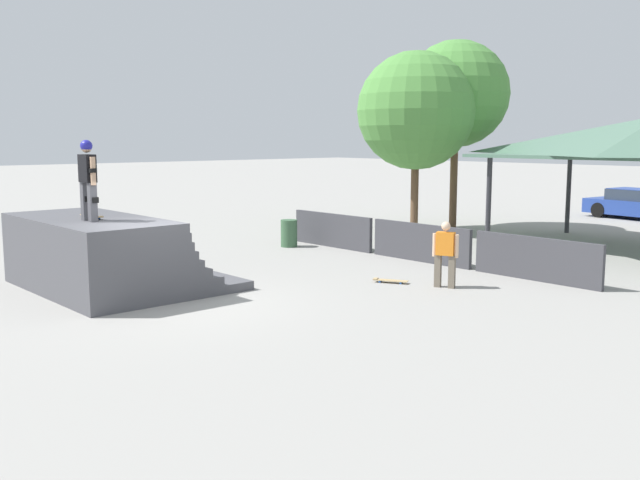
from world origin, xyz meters
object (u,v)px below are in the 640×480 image
Objects in this scene: tree_beside_pavilion at (416,111)px; parked_car_blue at (635,205)px; trash_bin at (289,233)px; bystander_walking at (445,251)px; tree_far_back at (456,94)px; skateboard_on_ground at (389,280)px; skateboard_on_deck at (92,216)px; skater_on_deck at (88,175)px.

tree_beside_pavilion is 11.46m from parked_car_blue.
parked_car_blue reaches higher than trash_bin.
bystander_walking is 11.93m from tree_far_back.
tree_far_back is at bearing -76.17° from bystander_walking.
tree_far_back is (-5.50, 9.50, 4.94)m from skateboard_on_ground.
parked_car_blue is at bearing 71.64° from tree_beside_pavilion.
skateboard_on_ground is 0.12× the size of tree_far_back.
skateboard_on_deck is 13.51m from tree_beside_pavilion.
bystander_walking is at bearing 176.09° from skateboard_on_ground.
skateboard_on_deck is 23.44m from parked_car_blue.
skateboard_on_deck is at bearing 150.10° from skater_on_deck.
skateboard_on_ground is (3.28, 5.85, -2.57)m from skater_on_deck.
tree_far_back reaches higher than skateboard_on_deck.
tree_beside_pavilion is at bearing 101.25° from skateboard_on_deck.
tree_far_back is at bearing -104.44° from parked_car_blue.
skateboard_on_ground is 0.13× the size of tree_beside_pavilion.
skateboard_on_deck is at bearing -86.53° from parked_car_blue.
skateboard_on_deck is 0.57× the size of bystander_walking.
bystander_walking is at bearing -45.13° from tree_beside_pavilion.
tree_far_back is (-1.83, 15.11, 3.31)m from skateboard_on_deck.
skater_on_deck is 23.71m from parked_car_blue.
tree_beside_pavilion is at bearing 87.17° from trash_bin.
trash_bin is (-2.30, 7.44, -1.27)m from skateboard_on_deck.
skater_on_deck is 8.43m from trash_bin.
parked_car_blue reaches higher than skateboard_on_ground.
trash_bin is at bearing -92.83° from tree_beside_pavilion.
tree_far_back is at bearing 84.70° from tree_beside_pavilion.
tree_far_back is 8.94m from trash_bin.
bystander_walking is 0.23× the size of tree_beside_pavilion.
skater_on_deck is 8.01m from bystander_walking.
skateboard_on_ground is 17.91m from parked_car_blue.
tree_far_back reaches higher than bystander_walking.
parked_car_blue is (1.00, 23.61, -2.02)m from skater_on_deck.
skateboard_on_ground is 6.26m from trash_bin.
tree_beside_pavilion is 7.60× the size of trash_bin.
skateboard_on_deck is 6.91m from skateboard_on_ground.
skater_on_deck is 2.02× the size of trash_bin.
tree_far_back reaches higher than tree_beside_pavilion.
tree_beside_pavilion is (-6.89, 6.92, 3.51)m from bystander_walking.
skater_on_deck is at bearing -85.53° from parked_car_blue.
bystander_walking reaches higher than trash_bin.
trash_bin is 0.20× the size of parked_car_blue.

